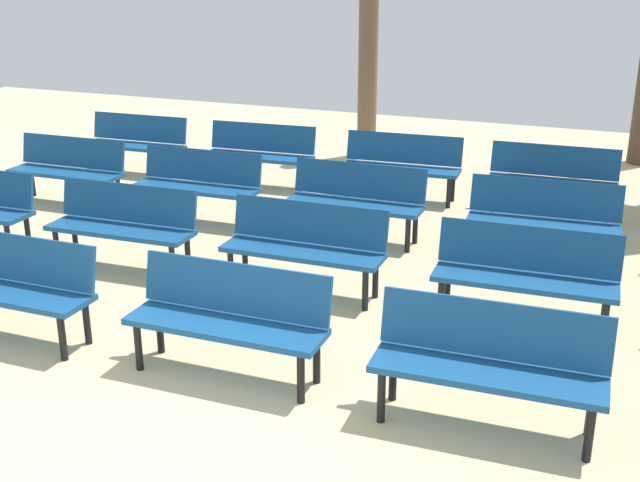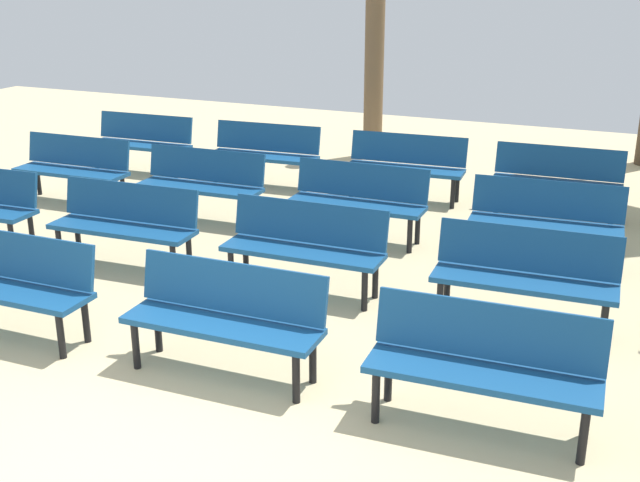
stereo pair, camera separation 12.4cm
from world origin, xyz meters
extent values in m
cube|color=navy|center=(-2.12, 1.40, 0.43)|extent=(1.61, 0.47, 0.05)
cube|color=navy|center=(-2.12, 1.60, 0.68)|extent=(1.60, 0.15, 0.40)
cylinder|color=black|center=(-1.42, 1.25, 0.20)|extent=(0.06, 0.06, 0.40)
cylinder|color=black|center=(-1.42, 1.57, 0.20)|extent=(0.06, 0.06, 0.40)
cube|color=navy|center=(-0.05, 1.53, 0.43)|extent=(1.61, 0.48, 0.05)
cube|color=navy|center=(-0.06, 1.73, 0.68)|extent=(1.60, 0.16, 0.40)
cylinder|color=black|center=(-0.75, 1.35, 0.20)|extent=(0.06, 0.06, 0.40)
cylinder|color=black|center=(0.65, 1.38, 0.20)|extent=(0.06, 0.06, 0.40)
cylinder|color=black|center=(-0.76, 1.67, 0.20)|extent=(0.06, 0.06, 0.40)
cylinder|color=black|center=(0.64, 1.70, 0.20)|extent=(0.06, 0.06, 0.40)
cube|color=navy|center=(1.97, 1.56, 0.43)|extent=(1.62, 0.52, 0.05)
cube|color=navy|center=(1.96, 1.76, 0.68)|extent=(1.60, 0.20, 0.40)
cylinder|color=black|center=(1.28, 1.37, 0.20)|extent=(0.06, 0.06, 0.40)
cylinder|color=black|center=(2.68, 1.43, 0.20)|extent=(0.06, 0.06, 0.40)
cylinder|color=black|center=(1.26, 1.69, 0.20)|extent=(0.06, 0.06, 0.40)
cylinder|color=black|center=(2.66, 1.75, 0.20)|extent=(0.06, 0.06, 0.40)
cylinder|color=black|center=(-3.52, 2.92, 0.20)|extent=(0.06, 0.06, 0.40)
cylinder|color=black|center=(-3.54, 3.24, 0.20)|extent=(0.06, 0.06, 0.40)
cube|color=navy|center=(-2.20, 3.14, 0.43)|extent=(1.62, 0.52, 0.05)
cube|color=navy|center=(-2.21, 3.34, 0.68)|extent=(1.60, 0.20, 0.40)
cylinder|color=black|center=(-2.89, 2.95, 0.20)|extent=(0.06, 0.06, 0.40)
cylinder|color=black|center=(-1.49, 3.02, 0.20)|extent=(0.06, 0.06, 0.40)
cylinder|color=black|center=(-2.91, 3.27, 0.20)|extent=(0.06, 0.06, 0.40)
cylinder|color=black|center=(-1.51, 3.34, 0.20)|extent=(0.06, 0.06, 0.40)
cube|color=navy|center=(-0.16, 3.27, 0.43)|extent=(1.61, 0.48, 0.05)
cube|color=navy|center=(-0.17, 3.47, 0.68)|extent=(1.60, 0.16, 0.40)
cylinder|color=black|center=(-0.86, 3.09, 0.20)|extent=(0.06, 0.06, 0.40)
cylinder|color=black|center=(0.54, 3.12, 0.20)|extent=(0.06, 0.06, 0.40)
cylinder|color=black|center=(-0.87, 3.41, 0.20)|extent=(0.06, 0.06, 0.40)
cylinder|color=black|center=(0.53, 3.44, 0.20)|extent=(0.06, 0.06, 0.40)
cube|color=navy|center=(1.94, 3.34, 0.43)|extent=(1.62, 0.52, 0.05)
cube|color=navy|center=(1.93, 3.54, 0.68)|extent=(1.60, 0.20, 0.40)
cylinder|color=black|center=(1.25, 3.14, 0.20)|extent=(0.06, 0.06, 0.40)
cylinder|color=black|center=(2.65, 3.21, 0.20)|extent=(0.06, 0.06, 0.40)
cylinder|color=black|center=(1.24, 3.46, 0.20)|extent=(0.06, 0.06, 0.40)
cylinder|color=black|center=(2.63, 3.53, 0.20)|extent=(0.06, 0.06, 0.40)
cube|color=navy|center=(-4.29, 4.83, 0.43)|extent=(1.61, 0.49, 0.05)
cube|color=navy|center=(-4.29, 5.03, 0.68)|extent=(1.60, 0.17, 0.40)
cylinder|color=black|center=(-4.98, 4.65, 0.20)|extent=(0.06, 0.06, 0.40)
cylinder|color=black|center=(-3.58, 4.69, 0.20)|extent=(0.06, 0.06, 0.40)
cylinder|color=black|center=(-4.99, 4.97, 0.20)|extent=(0.06, 0.06, 0.40)
cylinder|color=black|center=(-3.59, 5.01, 0.20)|extent=(0.06, 0.06, 0.40)
cube|color=navy|center=(-2.30, 4.85, 0.43)|extent=(1.61, 0.49, 0.05)
cube|color=navy|center=(-2.30, 5.05, 0.68)|extent=(1.60, 0.18, 0.40)
cylinder|color=black|center=(-2.99, 4.67, 0.20)|extent=(0.06, 0.06, 0.40)
cylinder|color=black|center=(-1.59, 4.71, 0.20)|extent=(0.06, 0.06, 0.40)
cylinder|color=black|center=(-3.00, 4.99, 0.20)|extent=(0.06, 0.06, 0.40)
cylinder|color=black|center=(-1.60, 5.03, 0.20)|extent=(0.06, 0.06, 0.40)
cube|color=navy|center=(-0.24, 4.93, 0.43)|extent=(1.61, 0.46, 0.05)
cube|color=navy|center=(-0.25, 5.13, 0.68)|extent=(1.60, 0.15, 0.40)
cylinder|color=black|center=(-0.94, 4.76, 0.20)|extent=(0.06, 0.06, 0.40)
cylinder|color=black|center=(0.46, 4.78, 0.20)|extent=(0.06, 0.06, 0.40)
cylinder|color=black|center=(-0.95, 5.08, 0.20)|extent=(0.06, 0.06, 0.40)
cylinder|color=black|center=(0.45, 5.10, 0.20)|extent=(0.06, 0.06, 0.40)
cube|color=navy|center=(1.87, 5.02, 0.43)|extent=(1.63, 0.55, 0.05)
cube|color=navy|center=(1.86, 5.22, 0.68)|extent=(1.60, 0.23, 0.40)
cylinder|color=black|center=(1.19, 4.82, 0.20)|extent=(0.06, 0.06, 0.40)
cylinder|color=black|center=(2.58, 4.91, 0.20)|extent=(0.06, 0.06, 0.40)
cylinder|color=black|center=(1.16, 5.13, 0.20)|extent=(0.06, 0.06, 0.40)
cylinder|color=black|center=(2.56, 5.23, 0.20)|extent=(0.06, 0.06, 0.40)
cube|color=navy|center=(-4.39, 6.53, 0.43)|extent=(1.62, 0.51, 0.05)
cube|color=navy|center=(-4.40, 6.73, 0.68)|extent=(1.60, 0.19, 0.40)
cylinder|color=black|center=(-5.08, 6.34, 0.20)|extent=(0.06, 0.06, 0.40)
cylinder|color=black|center=(-3.68, 6.40, 0.20)|extent=(0.06, 0.06, 0.40)
cylinder|color=black|center=(-5.10, 6.66, 0.20)|extent=(0.06, 0.06, 0.40)
cylinder|color=black|center=(-3.70, 6.72, 0.20)|extent=(0.06, 0.06, 0.40)
cube|color=navy|center=(-2.33, 6.63, 0.43)|extent=(1.63, 0.54, 0.05)
cube|color=navy|center=(-2.34, 6.83, 0.68)|extent=(1.60, 0.23, 0.40)
cylinder|color=black|center=(-3.02, 6.42, 0.20)|extent=(0.06, 0.06, 0.40)
cylinder|color=black|center=(-1.62, 6.51, 0.20)|extent=(0.06, 0.06, 0.40)
cylinder|color=black|center=(-3.04, 6.74, 0.20)|extent=(0.06, 0.06, 0.40)
cylinder|color=black|center=(-1.64, 6.83, 0.20)|extent=(0.06, 0.06, 0.40)
cube|color=navy|center=(-0.23, 6.73, 0.43)|extent=(1.63, 0.55, 0.05)
cube|color=navy|center=(-0.25, 6.93, 0.68)|extent=(1.60, 0.23, 0.40)
cylinder|color=black|center=(-0.92, 6.52, 0.20)|extent=(0.06, 0.06, 0.40)
cylinder|color=black|center=(0.47, 6.62, 0.20)|extent=(0.06, 0.06, 0.40)
cylinder|color=black|center=(-0.94, 6.84, 0.20)|extent=(0.06, 0.06, 0.40)
cylinder|color=black|center=(0.45, 6.94, 0.20)|extent=(0.06, 0.06, 0.40)
cube|color=navy|center=(1.75, 6.79, 0.43)|extent=(1.62, 0.50, 0.05)
cube|color=navy|center=(1.74, 6.99, 0.68)|extent=(1.60, 0.18, 0.40)
cylinder|color=black|center=(1.06, 6.60, 0.20)|extent=(0.06, 0.06, 0.40)
cylinder|color=black|center=(2.46, 6.65, 0.20)|extent=(0.06, 0.06, 0.40)
cylinder|color=black|center=(1.04, 6.92, 0.20)|extent=(0.06, 0.06, 0.40)
cylinder|color=black|center=(2.44, 6.97, 0.20)|extent=(0.06, 0.06, 0.40)
cylinder|color=brown|center=(-1.51, 9.01, 1.56)|extent=(0.31, 0.31, 3.12)
camera|label=1|loc=(2.75, -3.34, 3.12)|focal=44.63mm
camera|label=2|loc=(2.87, -3.29, 3.12)|focal=44.63mm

